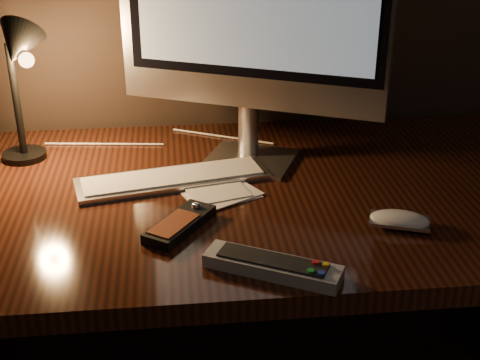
{
  "coord_description": "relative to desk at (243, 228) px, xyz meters",
  "views": [
    {
      "loc": [
        -0.14,
        0.67,
        1.33
      ],
      "look_at": [
        -0.03,
        1.73,
        0.83
      ],
      "focal_mm": 50.0,
      "sensor_mm": 36.0,
      "label": 1
    }
  ],
  "objects": [
    {
      "name": "desk",
      "position": [
        0.0,
        0.0,
        0.0
      ],
      "size": [
        1.6,
        0.75,
        0.75
      ],
      "color": "#37170C",
      "rests_on": "ground"
    },
    {
      "name": "monitor",
      "position": [
        0.02,
        0.06,
        0.48
      ],
      "size": [
        0.52,
        0.26,
        0.59
      ],
      "rotation": [
        0.0,
        0.0,
        -0.43
      ],
      "color": "silver",
      "rests_on": "desk"
    },
    {
      "name": "keyboard",
      "position": [
        -0.15,
        -0.02,
        0.14
      ],
      "size": [
        0.4,
        0.19,
        0.01
      ],
      "primitive_type": "cube",
      "rotation": [
        0.0,
        0.0,
        0.2
      ],
      "color": "silver",
      "rests_on": "desk"
    },
    {
      "name": "mouse",
      "position": [
        0.25,
        -0.25,
        0.14
      ],
      "size": [
        0.12,
        0.09,
        0.02
      ],
      "primitive_type": "ellipsoid",
      "rotation": [
        0.0,
        0.0,
        -0.35
      ],
      "color": "white",
      "rests_on": "desk"
    },
    {
      "name": "media_remote",
      "position": [
        -0.14,
        -0.22,
        0.14
      ],
      "size": [
        0.14,
        0.16,
        0.03
      ],
      "rotation": [
        0.0,
        0.0,
        0.95
      ],
      "color": "black",
      "rests_on": "desk"
    },
    {
      "name": "tv_remote",
      "position": [
        0.0,
        -0.38,
        0.14
      ],
      "size": [
        0.22,
        0.15,
        0.03
      ],
      "rotation": [
        0.0,
        0.0,
        -0.49
      ],
      "color": "#989B9D",
      "rests_on": "desk"
    },
    {
      "name": "papers",
      "position": [
        -0.05,
        -0.1,
        0.13
      ],
      "size": [
        0.16,
        0.14,
        0.01
      ],
      "primitive_type": "cube",
      "rotation": [
        0.0,
        0.0,
        0.38
      ],
      "color": "white",
      "rests_on": "desk"
    },
    {
      "name": "desk_lamp",
      "position": [
        -0.45,
        0.11,
        0.34
      ],
      "size": [
        0.15,
        0.16,
        0.32
      ],
      "rotation": [
        0.0,
        0.0,
        0.11
      ],
      "color": "black",
      "rests_on": "desk"
    },
    {
      "name": "cable",
      "position": [
        -0.16,
        0.19,
        0.13
      ],
      "size": [
        0.5,
        0.18,
        0.0
      ],
      "primitive_type": "cylinder",
      "rotation": [
        0.0,
        1.57,
        -0.33
      ],
      "color": "white",
      "rests_on": "desk"
    }
  ]
}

